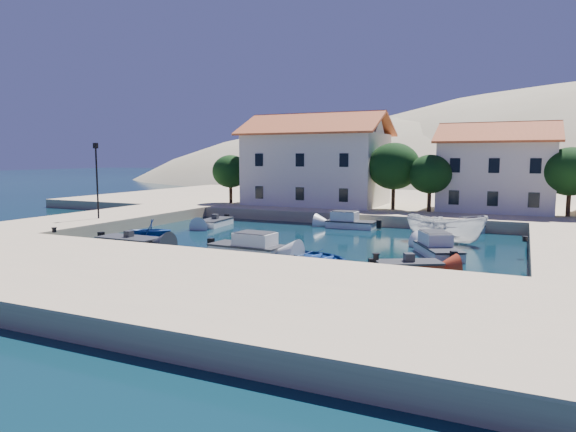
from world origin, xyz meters
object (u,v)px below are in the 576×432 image
at_px(cabin_cruiser_south, 246,247).
at_px(cabin_cruiser_east, 438,248).
at_px(building_left, 317,158).
at_px(building_mid, 496,166).
at_px(lamppost, 97,173).
at_px(boat_east, 445,243).
at_px(rowboat_south, 317,262).

distance_m(cabin_cruiser_south, cabin_cruiser_east, 11.90).
relative_size(building_left, building_mid, 1.40).
height_order(lamppost, boat_east, lamppost).
relative_size(lamppost, boat_east, 1.06).
height_order(cabin_cruiser_east, boat_east, cabin_cruiser_east).
xyz_separation_m(building_mid, cabin_cruiser_east, (-2.12, -20.62, -4.75)).
distance_m(cabin_cruiser_east, boat_east, 5.43).
bearing_deg(building_mid, cabin_cruiser_south, -117.71).
bearing_deg(building_mid, boat_east, -99.09).
relative_size(building_left, boat_east, 2.50).
bearing_deg(cabin_cruiser_east, building_mid, -32.76).
bearing_deg(building_left, building_mid, 3.18).
bearing_deg(cabin_cruiser_east, lamppost, 63.89).
bearing_deg(lamppost, boat_east, 12.05).
xyz_separation_m(building_left, cabin_cruiser_south, (4.84, -24.05, -5.46)).
distance_m(building_mid, cabin_cruiser_east, 21.27).
distance_m(building_mid, cabin_cruiser_south, 28.69).
distance_m(building_left, cabin_cruiser_east, 25.83).
relative_size(rowboat_south, cabin_cruiser_east, 0.85).
distance_m(building_left, cabin_cruiser_south, 25.14).
height_order(cabin_cruiser_south, cabin_cruiser_east, same).
xyz_separation_m(lamppost, cabin_cruiser_east, (27.38, 0.38, -4.28)).
bearing_deg(boat_east, building_left, 59.60).
height_order(building_left, cabin_cruiser_south, building_left).
bearing_deg(building_left, rowboat_south, -68.27).
relative_size(cabin_cruiser_south, boat_east, 0.81).
xyz_separation_m(cabin_cruiser_east, boat_east, (-0.32, 5.40, -0.48)).
distance_m(building_mid, rowboat_south, 27.17).
bearing_deg(boat_east, cabin_cruiser_east, -164.61).
xyz_separation_m(cabin_cruiser_south, boat_east, (10.72, 9.83, -0.48)).
distance_m(cabin_cruiser_south, rowboat_south, 4.89).
height_order(rowboat_south, boat_east, boat_east).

